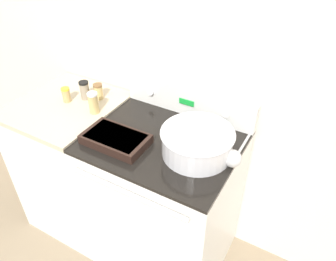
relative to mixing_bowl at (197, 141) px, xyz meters
The scene contains 11 objects.
kitchen_wall 0.47m from the mixing_bowl, 118.32° to the left, with size 8.00×0.05×2.50m.
stove_range 0.58m from the mixing_bowl, behind, with size 0.78×0.66×0.95m.
control_panel 0.36m from the mixing_bowl, 122.90° to the left, with size 0.78×0.07×0.16m.
side_counter 1.03m from the mixing_bowl, behind, with size 0.59×0.63×0.96m.
mixing_bowl is the anchor object (origin of this frame).
casserole_dish 0.42m from the mixing_bowl, 161.95° to the right, with size 0.33×0.20×0.05m.
ladle 0.19m from the mixing_bowl, ahead, with size 0.09×0.32×0.09m.
spice_jar_white_cap 0.66m from the mixing_bowl, behind, with size 0.06×0.06×0.13m.
spice_jar_brown_cap 0.75m from the mixing_bowl, 167.71° to the left, with size 0.06×0.06×0.10m.
spice_jar_black_cap 0.82m from the mixing_bowl, behind, with size 0.06×0.06×0.11m.
spice_jar_yellow_cap 0.88m from the mixing_bowl, behind, with size 0.05×0.05×0.09m.
Camera 1 is at (0.68, -0.83, 2.01)m, focal length 35.00 mm.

